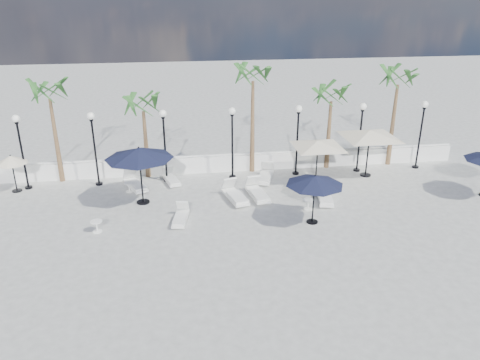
{
  "coord_description": "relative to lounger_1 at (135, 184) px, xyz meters",
  "views": [
    {
      "loc": [
        -2.89,
        -16.71,
        9.48
      ],
      "look_at": [
        -0.16,
        2.47,
        1.5
      ],
      "focal_mm": 35.0,
      "sensor_mm": 36.0,
      "label": 1
    }
  ],
  "objects": [
    {
      "name": "lounger_6",
      "position": [
        6.78,
        0.17,
        -0.0
      ],
      "size": [
        1.28,
        2.12,
        0.76
      ],
      "rotation": [
        0.0,
        0.0,
        -0.34
      ],
      "color": "silver",
      "rests_on": "ground"
    },
    {
      "name": "side_table_2",
      "position": [
        8.04,
        -3.63,
        0.04
      ],
      "size": [
        0.51,
        0.51,
        0.5
      ],
      "color": "silver",
      "rests_on": "ground"
    },
    {
      "name": "parasol_navy_left",
      "position": [
        0.47,
        -1.8,
        2.22
      ],
      "size": [
        3.18,
        3.18,
        2.81
      ],
      "color": "black",
      "rests_on": "ground"
    },
    {
      "name": "lamppost_0",
      "position": [
        -5.41,
        0.77,
        2.23
      ],
      "size": [
        0.36,
        0.36,
        3.84
      ],
      "color": "black",
      "rests_on": "ground"
    },
    {
      "name": "side_table_1",
      "position": [
        -0.28,
        -0.39,
        0.03
      ],
      "size": [
        0.49,
        0.49,
        0.47
      ],
      "color": "silver",
      "rests_on": "ground"
    },
    {
      "name": "lounger_1",
      "position": [
        0.0,
        0.0,
        0.0
      ],
      "size": [
        1.41,
        2.13,
        0.77
      ],
      "rotation": [
        0.0,
        0.0,
        0.41
      ],
      "color": "silver",
      "rests_on": "ground"
    },
    {
      "name": "side_table_0",
      "position": [
        -1.3,
        -4.44,
        0.04
      ],
      "size": [
        0.51,
        0.51,
        0.49
      ],
      "color": "silver",
      "rests_on": "ground"
    },
    {
      "name": "palm_2",
      "position": [
        6.29,
        1.57,
        4.86
      ],
      "size": [
        2.6,
        2.6,
        6.1
      ],
      "color": "brown",
      "rests_on": "ground"
    },
    {
      "name": "lounger_7",
      "position": [
        9.1,
        -2.8,
        -0.0
      ],
      "size": [
        1.05,
        2.11,
        0.76
      ],
      "rotation": [
        0.0,
        0.0,
        -0.2
      ],
      "color": "silver",
      "rests_on": "ground"
    },
    {
      "name": "balustrade",
      "position": [
        5.09,
        1.77,
        0.21
      ],
      "size": [
        26.0,
        0.3,
        1.01
      ],
      "color": "white",
      "rests_on": "ground"
    },
    {
      "name": "lamppost_1",
      "position": [
        -1.91,
        0.77,
        2.23
      ],
      "size": [
        0.36,
        0.36,
        3.84
      ],
      "color": "black",
      "rests_on": "ground"
    },
    {
      "name": "lamppost_5",
      "position": [
        12.09,
        0.77,
        2.23
      ],
      "size": [
        0.36,
        0.36,
        3.84
      ],
      "color": "black",
      "rests_on": "ground"
    },
    {
      "name": "lounger_2",
      "position": [
        1.82,
        0.49,
        -0.03
      ],
      "size": [
        1.02,
        1.86,
        0.66
      ],
      "rotation": [
        0.0,
        0.0,
        0.27
      ],
      "color": "silver",
      "rests_on": "ground"
    },
    {
      "name": "lamppost_2",
      "position": [
        1.59,
        0.77,
        2.23
      ],
      "size": [
        0.36,
        0.36,
        3.84
      ],
      "color": "black",
      "rests_on": "ground"
    },
    {
      "name": "ground",
      "position": [
        5.09,
        -5.73,
        -0.26
      ],
      "size": [
        100.0,
        100.0,
        0.0
      ],
      "primitive_type": "plane",
      "color": "gray",
      "rests_on": "ground"
    },
    {
      "name": "palm_0",
      "position": [
        -3.91,
        1.57,
        4.28
      ],
      "size": [
        2.6,
        2.6,
        5.5
      ],
      "color": "brown",
      "rests_on": "ground"
    },
    {
      "name": "lounger_5",
      "position": [
        4.84,
        -2.13,
        0.01
      ],
      "size": [
        1.17,
        2.23,
        0.8
      ],
      "rotation": [
        0.0,
        0.0,
        0.24
      ],
      "color": "silver",
      "rests_on": "ground"
    },
    {
      "name": "lounger_4",
      "position": [
        5.96,
        -1.99,
        0.01
      ],
      "size": [
        0.96,
        2.19,
        0.79
      ],
      "rotation": [
        0.0,
        0.0,
        0.13
      ],
      "color": "silver",
      "rests_on": "ground"
    },
    {
      "name": "palm_1",
      "position": [
        0.59,
        1.57,
        3.5
      ],
      "size": [
        2.6,
        2.6,
        4.7
      ],
      "color": "brown",
      "rests_on": "ground"
    },
    {
      "name": "lounger_3",
      "position": [
        2.2,
        -4.0,
        -0.04
      ],
      "size": [
        0.84,
        1.79,
        0.65
      ],
      "rotation": [
        0.0,
        0.0,
        -0.17
      ],
      "color": "silver",
      "rests_on": "ground"
    },
    {
      "name": "parasol_cream_sq_a",
      "position": [
        9.4,
        -0.33,
        1.96
      ],
      "size": [
        4.88,
        4.88,
        2.39
      ],
      "color": "black",
      "rests_on": "ground"
    },
    {
      "name": "palm_4",
      "position": [
        14.29,
        1.57,
        4.47
      ],
      "size": [
        2.6,
        2.6,
        5.7
      ],
      "color": "brown",
      "rests_on": "ground"
    },
    {
      "name": "parasol_navy_mid",
      "position": [
        7.88,
        -4.9,
        1.71
      ],
      "size": [
        2.49,
        2.49,
        2.23
      ],
      "color": "black",
      "rests_on": "ground"
    },
    {
      "name": "lamppost_3",
      "position": [
        5.09,
        0.77,
        2.23
      ],
      "size": [
        0.36,
        0.36,
        3.84
      ],
      "color": "black",
      "rests_on": "ground"
    },
    {
      "name": "lamppost_4",
      "position": [
        8.59,
        0.77,
        2.23
      ],
      "size": [
        0.36,
        0.36,
        3.84
      ],
      "color": "black",
      "rests_on": "ground"
    },
    {
      "name": "parasol_cream_sq_b",
      "position": [
        12.31,
        0.03,
        2.3
      ],
      "size": [
        5.52,
        5.52,
        2.77
      ],
      "color": "black",
      "rests_on": "ground"
    },
    {
      "name": "parasol_cream_small",
      "position": [
        -5.89,
        0.47,
        1.4
      ],
      "size": [
        1.58,
        1.58,
        1.94
      ],
      "color": "black",
      "rests_on": "ground"
    },
    {
      "name": "lamppost_6",
      "position": [
        15.59,
        0.77,
        2.23
      ],
      "size": [
        0.36,
        0.36,
        3.84
      ],
      "color": "black",
      "rests_on": "ground"
    },
    {
      "name": "palm_3",
      "position": [
        10.59,
        1.57,
        3.69
      ],
      "size": [
        2.6,
        2.6,
        4.9
      ],
      "color": "brown",
      "rests_on": "ground"
    }
  ]
}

